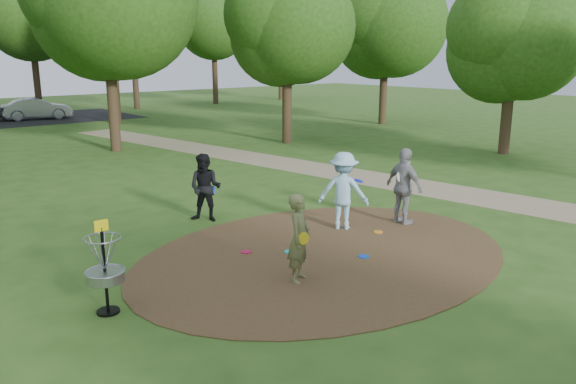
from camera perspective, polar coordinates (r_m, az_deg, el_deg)
ground at (r=11.63m, az=3.83°, el=-6.36°), size 100.00×100.00×0.00m
dirt_clearing at (r=11.63m, az=3.83°, el=-6.31°), size 8.40×8.40×0.02m
footpath at (r=17.65m, az=14.66°, el=0.27°), size 7.55×39.89×0.01m
parking_lot at (r=39.25m, az=-25.81°, el=6.61°), size 14.00×8.00×0.01m
player_observer_with_disc at (r=10.06m, az=1.14°, el=-4.70°), size 0.71×0.64×1.62m
player_throwing_with_disc at (r=13.10m, az=5.64°, el=0.11°), size 1.34×1.35×1.83m
player_walking_with_disc at (r=13.83m, az=-8.39°, el=0.43°), size 1.01×1.03×1.67m
player_waiting_with_disc at (r=13.66m, az=11.72°, el=0.53°), size 0.58×1.13×1.86m
disc_ground_cyan at (r=11.68m, az=0.14°, el=-6.08°), size 0.22×0.22×0.02m
disc_ground_blue at (r=11.52m, az=7.68°, el=-6.50°), size 0.22×0.22×0.02m
disc_ground_red at (r=11.70m, az=-4.30°, el=-6.08°), size 0.22×0.22×0.02m
car_right at (r=38.99m, az=-24.13°, el=7.72°), size 4.22×2.10×1.33m
disc_ground_orange at (r=13.11m, az=9.14°, el=-4.02°), size 0.22×0.22×0.02m
disc_golf_basket at (r=9.26m, az=-18.18°, el=-6.67°), size 0.63×0.63×1.54m
tree_ring at (r=19.97m, az=-10.81°, el=17.11°), size 37.25×45.79×9.17m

